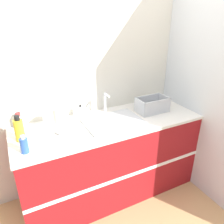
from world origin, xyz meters
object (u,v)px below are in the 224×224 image
at_px(dish_rack, 152,106).
at_px(bottle_white_spray, 19,121).
at_px(paper_towel_roll, 61,120).
at_px(soap_dispenser, 81,112).
at_px(sink, 113,121).
at_px(bottle_yellow, 19,130).
at_px(bottle_blue, 24,145).

xyz_separation_m(dish_rack, bottle_white_spray, (-1.39, 0.25, 0.01)).
bearing_deg(paper_towel_roll, soap_dispenser, 39.26).
height_order(sink, bottle_yellow, sink).
bearing_deg(bottle_white_spray, sink, -18.73).
xyz_separation_m(bottle_blue, bottle_yellow, (-0.01, 0.21, 0.04)).
bearing_deg(soap_dispenser, dish_rack, -14.08).
relative_size(dish_rack, bottle_white_spray, 2.17).
relative_size(sink, soap_dispenser, 3.80).
xyz_separation_m(paper_towel_roll, bottle_yellow, (-0.37, 0.02, -0.02)).
xyz_separation_m(sink, dish_rack, (0.52, 0.04, 0.05)).
distance_m(paper_towel_roll, bottle_yellow, 0.37).
bearing_deg(paper_towel_roll, sink, -3.02).
distance_m(paper_towel_roll, soap_dispenser, 0.34).
height_order(bottle_blue, bottle_yellow, bottle_yellow).
xyz_separation_m(sink, soap_dispenser, (-0.26, 0.24, 0.05)).
bearing_deg(bottle_blue, bottle_yellow, 92.92).
relative_size(sink, bottle_white_spray, 3.62).
bearing_deg(bottle_white_spray, soap_dispenser, -5.20).
relative_size(paper_towel_roll, dish_rack, 0.72).
distance_m(sink, paper_towel_roll, 0.53).
relative_size(bottle_white_spray, soap_dispenser, 1.05).
bearing_deg(paper_towel_roll, dish_rack, 0.80).
relative_size(bottle_yellow, soap_dispenser, 1.57).
distance_m(dish_rack, bottle_blue, 1.41).
height_order(paper_towel_roll, bottle_white_spray, paper_towel_roll).
bearing_deg(bottle_blue, sink, 10.85).
bearing_deg(soap_dispenser, bottle_blue, -146.50).
bearing_deg(bottle_white_spray, dish_rack, -10.27).
xyz_separation_m(bottle_white_spray, soap_dispenser, (0.61, -0.06, -0.00)).
height_order(dish_rack, bottle_yellow, bottle_yellow).
relative_size(dish_rack, bottle_blue, 2.24).
bearing_deg(bottle_blue, dish_rack, 8.53).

